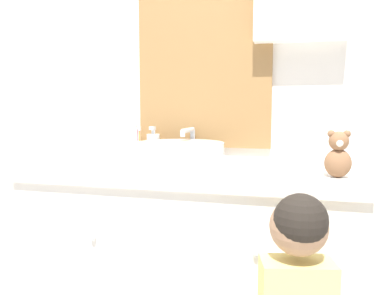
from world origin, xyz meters
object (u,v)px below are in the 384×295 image
sink_basin (180,155)px  soap_dispenser (153,147)px  drinking_cup (213,166)px  teddy_bear (338,155)px  toothbrush_holder (137,150)px

sink_basin → soap_dispenser: (-0.19, 0.17, 0.01)m
sink_basin → drinking_cup: 0.28m
sink_basin → drinking_cup: (0.19, -0.20, -0.01)m
sink_basin → teddy_bear: (0.63, -0.05, 0.03)m
teddy_bear → drinking_cup: bearing=-161.0°
sink_basin → toothbrush_holder: bearing=146.4°
sink_basin → teddy_bear: 0.64m
teddy_bear → drinking_cup: 0.47m
sink_basin → drinking_cup: sink_basin is taller
toothbrush_holder → drinking_cup: (0.47, -0.39, -0.01)m
sink_basin → toothbrush_holder: toothbrush_holder is taller
sink_basin → soap_dispenser: soap_dispenser is taller
toothbrush_holder → soap_dispenser: 0.09m
soap_dispenser → drinking_cup: soap_dispenser is taller
sink_basin → drinking_cup: bearing=-47.6°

